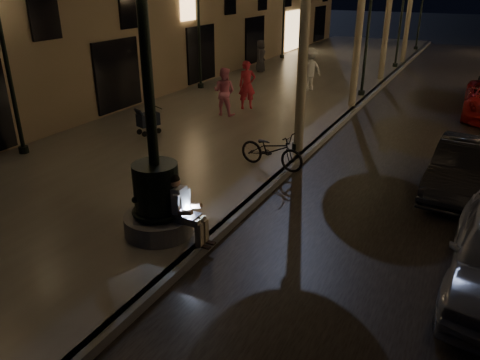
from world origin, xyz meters
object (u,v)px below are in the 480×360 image
Objects in this scene: pedestrian_pink at (224,92)px; pedestrian_white at (309,69)px; lamp_left_c at (284,8)px; bicycle at (272,150)px; pedestrian_blue at (303,68)px; lamp_curb_b at (369,23)px; lamp_left_a at (4,48)px; lamp_curb_d at (422,5)px; pedestrian_dark at (260,56)px; stroller at (148,120)px; lamp_curb_c at (402,11)px; fountain_lamppost at (156,187)px; seated_man_laptop at (183,207)px; pedestrian_red at (247,85)px; lamp_curb_a at (302,46)px; car_second at (464,168)px; lamp_left_b at (199,20)px.

pedestrian_pink is 0.93× the size of pedestrian_white.
bicycle is (7.00, -17.68, -2.54)m from lamp_left_c.
lamp_curb_b is at bearing 57.85° from pedestrian_blue.
lamp_left_a is at bearing -120.61° from lamp_curb_b.
pedestrian_pink is (3.28, 6.38, -2.15)m from lamp_left_a.
pedestrian_blue is (-3.05, -15.30, -2.19)m from lamp_curb_d.
pedestrian_dark is at bearing 87.31° from lamp_left_a.
stroller is at bearing 68.74° from pedestrian_pink.
bicycle is at bearing -90.32° from lamp_curb_c.
pedestrian_dark is (-5.69, 17.12, -0.17)m from fountain_lamppost.
pedestrian_red is (-3.39, 9.62, 0.21)m from seated_man_laptop.
lamp_curb_a is at bearing -157.18° from pedestrian_dark.
car_second is 12.04m from pedestrian_blue.
car_second is at bearing 45.57° from fountain_lamppost.
seated_man_laptop is (0.61, 0.00, -0.29)m from fountain_lamppost.
seated_man_laptop is 15.00m from pedestrian_blue.
pedestrian_blue is at bearing 99.08° from fountain_lamppost.
pedestrian_blue is (4.05, -7.30, -2.19)m from lamp_left_c.
lamp_left_c reaches higher than pedestrian_pink.
lamp_curb_b reaches higher than pedestrian_pink.
lamp_left_a is (-7.10, -12.00, 0.00)m from lamp_curb_b.
lamp_curb_b is 2.85× the size of pedestrian_blue.
pedestrian_white is at bearing -106.53° from pedestrian_pink.
lamp_curb_d is 22.06m from pedestrian_pink.
lamp_left_b is 2.85× the size of pedestrian_blue.
lamp_curb_b is 10.70m from lamp_left_c.
pedestrian_pink is at bearing 91.94° from stroller.
lamp_curb_a is at bearing 145.59° from pedestrian_pink.
pedestrian_white is at bearing 134.89° from car_second.
fountain_lamppost is 1.08× the size of lamp_curb_b.
pedestrian_dark is (-3.34, 2.42, -0.00)m from pedestrian_blue.
stroller is at bearing 86.18° from bicycle.
lamp_curb_c reaches higher than car_second.
fountain_lamppost is 7.00m from lamp_left_a.
pedestrian_red is at bearing -99.69° from lamp_curb_d.
seated_man_laptop is at bearing 0.00° from fountain_lamppost.
car_second is 8.96m from pedestrian_pink.
lamp_curb_a is 5.45m from pedestrian_red.
lamp_left_c is at bearing 180.00° from lamp_curb_c.
lamp_curb_a is 1.22× the size of car_second.
lamp_curb_d is 19.35m from lamp_left_b.
pedestrian_pink is at bearing 62.81° from lamp_left_a.
stroller is 9.56m from car_second.
lamp_curb_c is at bearing 89.77° from seated_man_laptop.
seated_man_laptop is 0.28× the size of lamp_curb_d.
pedestrian_pink reaches higher than pedestrian_dark.
pedestrian_pink is at bearing -47.79° from lamp_left_b.
bicycle is at bearing -47.65° from lamp_left_b.
lamp_curb_a reaches higher than pedestrian_dark.
lamp_left_a is at bearing 162.65° from fountain_lamppost.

